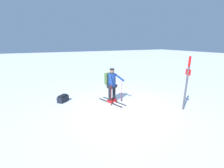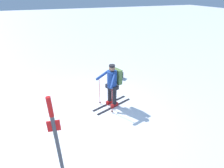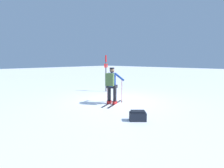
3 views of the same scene
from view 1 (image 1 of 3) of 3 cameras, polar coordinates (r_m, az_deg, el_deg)
The scene contains 4 objects.
ground_plane at distance 6.85m, azimuth 3.97°, elevation -8.37°, with size 80.00×80.00×0.00m, color white.
skier at distance 6.99m, azimuth -0.19°, elevation 0.35°, with size 1.00×1.59×1.63m.
dropped_backpack at distance 7.64m, azimuth -18.18°, elevation -5.27°, with size 0.59×0.58×0.33m.
trail_marker at distance 6.81m, azimuth 26.71°, elevation 1.63°, with size 0.09×0.24×2.26m.
Camera 1 is at (-3.11, -5.43, 2.79)m, focal length 24.00 mm.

